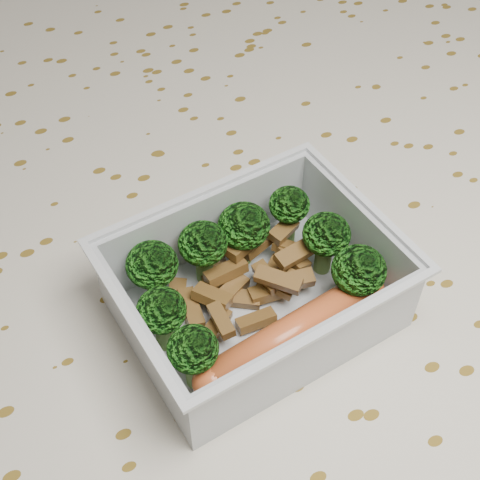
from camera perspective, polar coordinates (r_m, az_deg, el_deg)
name	(u,v)px	position (r m, az deg, el deg)	size (l,w,h in m)	color
dining_table	(238,342)	(0.51, -0.16, -8.73)	(1.40, 0.90, 0.75)	brown
tablecloth	(238,303)	(0.47, -0.17, -5.42)	(1.46, 0.96, 0.19)	beige
lunch_container	(255,294)	(0.40, 1.29, -4.63)	(0.17, 0.14, 0.06)	silver
broccoli_florets	(245,262)	(0.40, 0.45, -1.86)	(0.15, 0.10, 0.05)	#608C3F
meat_pile	(247,281)	(0.41, 0.63, -3.52)	(0.10, 0.06, 0.03)	brown
sausage	(293,333)	(0.39, 4.56, -7.92)	(0.13, 0.04, 0.02)	#CF5829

